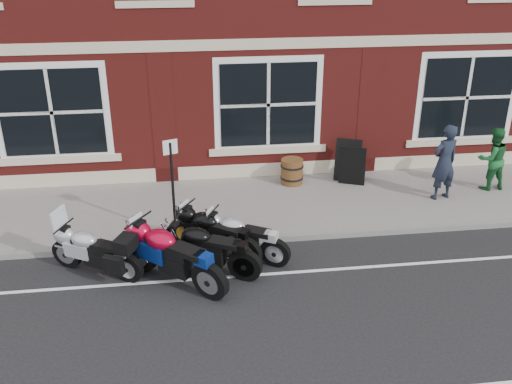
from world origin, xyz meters
TOP-DOWN VIEW (x-y plane):
  - ground at (0.00, 0.00)m, footprint 80.00×80.00m
  - sidewalk at (0.00, 3.00)m, footprint 30.00×3.00m
  - kerb at (0.00, 1.42)m, footprint 30.00×0.16m
  - moto_touring_silver at (-2.25, 0.66)m, footprint 1.73×1.04m
  - moto_sport_red at (-0.84, 0.17)m, footprint 1.84×1.63m
  - moto_sport_black at (-0.05, 1.03)m, footprint 1.66×1.33m
  - moto_sport_silver at (0.44, 0.84)m, footprint 1.72×1.08m
  - moto_naked_black at (-0.24, 0.43)m, footprint 1.91×1.03m
  - pedestrian_left at (5.25, 2.72)m, footprint 0.73×0.57m
  - pedestrian_right at (6.62, 3.09)m, footprint 0.77×0.62m
  - a_board_sign at (3.40, 3.82)m, footprint 0.74×0.63m
  - barrel_planter at (2.02, 3.99)m, footprint 0.56×0.56m
  - parking_sign at (-0.80, 1.72)m, footprint 0.28×0.11m

SIDE VIEW (x-z plane):
  - ground at x=0.00m, z-range 0.00..0.00m
  - sidewalk at x=0.00m, z-range 0.00..0.12m
  - kerb at x=0.00m, z-range 0.00..0.12m
  - barrel_planter at x=2.02m, z-range 0.12..0.74m
  - moto_sport_silver at x=0.44m, z-range 0.06..0.93m
  - moto_touring_silver at x=-2.25m, z-range -0.12..1.14m
  - moto_sport_black at x=-0.05m, z-range 0.07..0.97m
  - moto_naked_black at x=-0.24m, z-range 0.07..1.00m
  - moto_sport_red at x=-0.84m, z-range 0.08..1.12m
  - a_board_sign at x=3.40m, z-range 0.12..1.17m
  - pedestrian_right at x=6.62m, z-range 0.12..1.63m
  - pedestrian_left at x=5.25m, z-range 0.12..1.88m
  - parking_sign at x=-0.80m, z-range 0.28..2.31m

